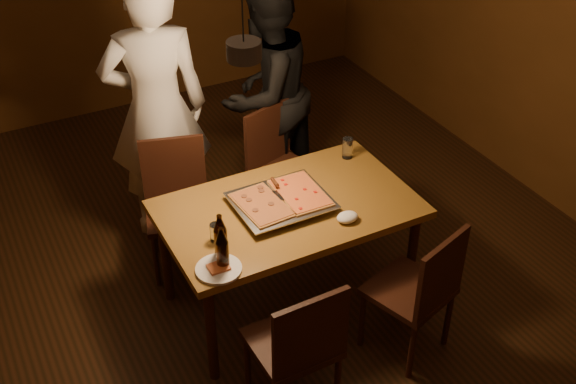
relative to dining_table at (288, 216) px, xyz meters
name	(u,v)px	position (x,y,z in m)	size (l,w,h in m)	color
room_shell	(246,112)	(-0.21, 0.07, 0.72)	(6.00, 6.00, 6.00)	#351C0E
dining_table	(288,216)	(0.00, 0.00, 0.00)	(1.50, 0.90, 0.75)	olive
chair_far_left	(176,193)	(-0.45, 0.72, -0.14)	(0.52, 0.52, 0.49)	#38190F
chair_far_right	(278,157)	(0.34, 0.81, -0.14)	(0.53, 0.53, 0.49)	#38190F
chair_near_left	(300,340)	(-0.35, -0.79, -0.14)	(0.43, 0.43, 0.49)	#38190F
chair_near_right	(423,284)	(0.46, -0.74, -0.14)	(0.53, 0.53, 0.49)	#38190F
pizza_tray	(281,203)	(-0.04, 0.01, 0.10)	(0.55, 0.45, 0.05)	silver
pizza_meat	(262,205)	(-0.17, 0.01, 0.13)	(0.24, 0.39, 0.02)	maroon
pizza_cheese	(300,192)	(0.09, 0.02, 0.13)	(0.25, 0.40, 0.02)	gold
spatula	(281,195)	(-0.03, 0.04, 0.14)	(0.09, 0.24, 0.04)	silver
beer_bottle_a	(222,248)	(-0.56, -0.33, 0.20)	(0.07, 0.07, 0.26)	black
beer_bottle_b	(220,236)	(-0.53, -0.24, 0.21)	(0.07, 0.07, 0.27)	black
water_glass_left	(216,233)	(-0.50, -0.10, 0.13)	(0.07, 0.07, 0.11)	silver
water_glass_right	(347,148)	(0.59, 0.30, 0.14)	(0.07, 0.07, 0.14)	silver
plate_slice	(219,269)	(-0.59, -0.34, 0.08)	(0.25, 0.25, 0.03)	white
napkin	(347,217)	(0.23, -0.29, 0.10)	(0.13, 0.10, 0.05)	white
diner_white	(156,110)	(-0.40, 1.11, 0.28)	(0.70, 0.46, 1.91)	white
diner_dark	(266,93)	(0.43, 1.17, 0.18)	(0.83, 0.65, 1.71)	black
pendant_lamp	(244,49)	(-0.21, 0.07, 1.08)	(0.18, 0.18, 1.10)	black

